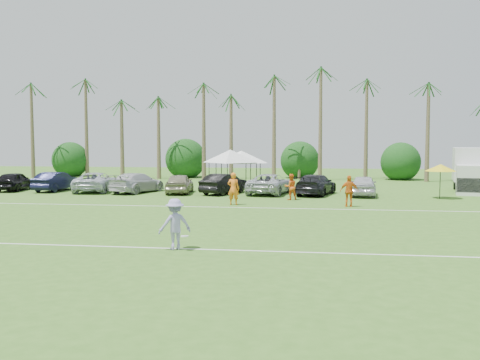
# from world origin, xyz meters

# --- Properties ---
(ground) EXTENTS (120.00, 120.00, 0.00)m
(ground) POSITION_xyz_m (0.00, 0.00, 0.00)
(ground) COLOR #39661E
(ground) RESTS_ON ground
(field_lines) EXTENTS (80.00, 12.10, 0.01)m
(field_lines) POSITION_xyz_m (0.00, 8.00, 0.01)
(field_lines) COLOR white
(field_lines) RESTS_ON ground
(palm_tree_0) EXTENTS (2.40, 2.40, 8.90)m
(palm_tree_0) POSITION_xyz_m (-22.00, 38.00, 7.48)
(palm_tree_0) COLOR brown
(palm_tree_0) RESTS_ON ground
(palm_tree_1) EXTENTS (2.40, 2.40, 9.90)m
(palm_tree_1) POSITION_xyz_m (-17.00, 38.00, 8.35)
(palm_tree_1) COLOR brown
(palm_tree_1) RESTS_ON ground
(palm_tree_2) EXTENTS (2.40, 2.40, 10.90)m
(palm_tree_2) POSITION_xyz_m (-12.00, 38.00, 9.21)
(palm_tree_2) COLOR brown
(palm_tree_2) RESTS_ON ground
(palm_tree_3) EXTENTS (2.40, 2.40, 11.90)m
(palm_tree_3) POSITION_xyz_m (-8.00, 38.00, 10.06)
(palm_tree_3) COLOR brown
(palm_tree_3) RESTS_ON ground
(palm_tree_4) EXTENTS (2.40, 2.40, 8.90)m
(palm_tree_4) POSITION_xyz_m (-4.00, 38.00, 7.48)
(palm_tree_4) COLOR brown
(palm_tree_4) RESTS_ON ground
(palm_tree_5) EXTENTS (2.40, 2.40, 9.90)m
(palm_tree_5) POSITION_xyz_m (0.00, 38.00, 8.35)
(palm_tree_5) COLOR brown
(palm_tree_5) RESTS_ON ground
(palm_tree_6) EXTENTS (2.40, 2.40, 10.90)m
(palm_tree_6) POSITION_xyz_m (4.00, 38.00, 9.21)
(palm_tree_6) COLOR brown
(palm_tree_6) RESTS_ON ground
(palm_tree_7) EXTENTS (2.40, 2.40, 11.90)m
(palm_tree_7) POSITION_xyz_m (8.00, 38.00, 10.06)
(palm_tree_7) COLOR brown
(palm_tree_7) RESTS_ON ground
(palm_tree_8) EXTENTS (2.40, 2.40, 8.90)m
(palm_tree_8) POSITION_xyz_m (13.00, 38.00, 7.48)
(palm_tree_8) COLOR brown
(palm_tree_8) RESTS_ON ground
(palm_tree_9) EXTENTS (2.40, 2.40, 9.90)m
(palm_tree_9) POSITION_xyz_m (18.00, 38.00, 8.35)
(palm_tree_9) COLOR brown
(palm_tree_9) RESTS_ON ground
(palm_tree_10) EXTENTS (2.40, 2.40, 10.90)m
(palm_tree_10) POSITION_xyz_m (23.00, 38.00, 9.21)
(palm_tree_10) COLOR brown
(palm_tree_10) RESTS_ON ground
(bush_tree_0) EXTENTS (4.00, 4.00, 4.00)m
(bush_tree_0) POSITION_xyz_m (-19.00, 39.00, 1.80)
(bush_tree_0) COLOR brown
(bush_tree_0) RESTS_ON ground
(bush_tree_1) EXTENTS (4.00, 4.00, 4.00)m
(bush_tree_1) POSITION_xyz_m (-6.00, 39.00, 1.80)
(bush_tree_1) COLOR brown
(bush_tree_1) RESTS_ON ground
(bush_tree_2) EXTENTS (4.00, 4.00, 4.00)m
(bush_tree_2) POSITION_xyz_m (6.00, 39.00, 1.80)
(bush_tree_2) COLOR brown
(bush_tree_2) RESTS_ON ground
(bush_tree_3) EXTENTS (4.00, 4.00, 4.00)m
(bush_tree_3) POSITION_xyz_m (16.00, 39.00, 1.80)
(bush_tree_3) COLOR brown
(bush_tree_3) RESTS_ON ground
(sideline_player_a) EXTENTS (0.74, 0.52, 1.95)m
(sideline_player_a) POSITION_xyz_m (2.83, 15.32, 0.97)
(sideline_player_a) COLOR orange
(sideline_player_a) RESTS_ON ground
(sideline_player_b) EXTENTS (1.00, 0.89, 1.69)m
(sideline_player_b) POSITION_xyz_m (6.10, 18.58, 0.85)
(sideline_player_b) COLOR orange
(sideline_player_b) RESTS_ON ground
(sideline_player_c) EXTENTS (1.08, 0.45, 1.83)m
(sideline_player_c) POSITION_xyz_m (9.66, 15.32, 0.92)
(sideline_player_c) COLOR orange
(sideline_player_c) RESTS_ON ground
(box_truck) EXTENTS (3.65, 6.80, 3.33)m
(box_truck) POSITION_xyz_m (19.28, 25.86, 1.78)
(box_truck) COLOR silver
(box_truck) RESTS_ON ground
(canopy_tent_left) EXTENTS (4.53, 4.53, 3.67)m
(canopy_tent_left) POSITION_xyz_m (0.81, 26.63, 3.14)
(canopy_tent_left) COLOR black
(canopy_tent_left) RESTS_ON ground
(canopy_tent_right) EXTENTS (4.38, 4.38, 3.55)m
(canopy_tent_right) POSITION_xyz_m (1.58, 27.50, 3.04)
(canopy_tent_right) COLOR black
(canopy_tent_right) RESTS_ON ground
(market_umbrella) EXTENTS (2.06, 2.06, 2.30)m
(market_umbrella) POSITION_xyz_m (15.91, 20.74, 2.06)
(market_umbrella) COLOR black
(market_umbrella) RESTS_ON ground
(frisbee_player) EXTENTS (1.34, 1.18, 1.80)m
(frisbee_player) POSITION_xyz_m (2.86, 1.87, 0.90)
(frisbee_player) COLOR #998FCC
(frisbee_player) RESTS_ON ground
(parked_car_0) EXTENTS (2.17, 4.46, 1.47)m
(parked_car_0) POSITION_xyz_m (-15.37, 22.06, 0.73)
(parked_car_0) COLOR black
(parked_car_0) RESTS_ON ground
(parked_car_1) EXTENTS (1.92, 4.56, 1.47)m
(parked_car_1) POSITION_xyz_m (-12.08, 22.27, 0.73)
(parked_car_1) COLOR black
(parked_car_1) RESTS_ON ground
(parked_car_2) EXTENTS (3.08, 5.54, 1.47)m
(parked_car_2) POSITION_xyz_m (-8.78, 22.16, 0.73)
(parked_car_2) COLOR silver
(parked_car_2) RESTS_ON ground
(parked_car_3) EXTENTS (3.44, 5.43, 1.47)m
(parked_car_3) POSITION_xyz_m (-5.48, 21.96, 0.73)
(parked_car_3) COLOR silver
(parked_car_3) RESTS_ON ground
(parked_car_4) EXTENTS (2.22, 4.47, 1.47)m
(parked_car_4) POSITION_xyz_m (-2.18, 21.76, 0.73)
(parked_car_4) COLOR gray
(parked_car_4) RESTS_ON ground
(parked_car_5) EXTENTS (3.10, 4.71, 1.47)m
(parked_car_5) POSITION_xyz_m (1.12, 21.90, 0.73)
(parked_car_5) COLOR black
(parked_car_5) RESTS_ON ground
(parked_car_6) EXTENTS (3.29, 5.61, 1.47)m
(parked_car_6) POSITION_xyz_m (4.41, 22.23, 0.73)
(parked_car_6) COLOR #B0B5B9
(parked_car_6) RESTS_ON ground
(parked_car_7) EXTENTS (3.27, 5.41, 1.47)m
(parked_car_7) POSITION_xyz_m (7.71, 22.11, 0.73)
(parked_car_7) COLOR black
(parked_car_7) RESTS_ON ground
(parked_car_8) EXTENTS (2.14, 4.45, 1.47)m
(parked_car_8) POSITION_xyz_m (11.01, 21.79, 0.73)
(parked_car_8) COLOR silver
(parked_car_8) RESTS_ON ground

